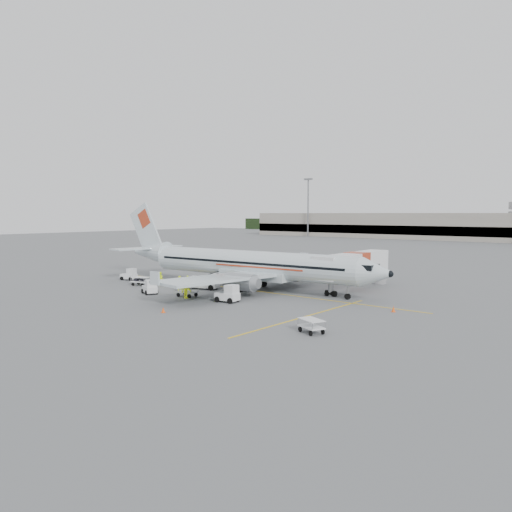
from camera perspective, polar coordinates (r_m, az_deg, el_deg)
The scene contains 22 objects.
ground at distance 58.24m, azimuth -1.26°, elevation -3.86°, with size 360.00×360.00×0.00m, color #56595B.
stripe_lead at distance 58.24m, azimuth -1.26°, elevation -3.85°, with size 44.00×0.20×0.01m, color yellow.
stripe_cross at distance 43.60m, azimuth 5.84°, elevation -6.85°, with size 0.20×20.00×0.01m, color yellow.
terminal_west at distance 190.16m, azimuth 15.54°, elevation 3.40°, with size 110.00×22.00×9.00m, color gray, non-canonical shape.
mast_west at distance 194.13m, azimuth 5.97°, elevation 5.50°, with size 3.20×1.20×22.00m, color slate, non-canonical shape.
aircraft at distance 58.16m, azimuth -0.62°, elevation 1.15°, with size 36.73×28.79×10.12m, color silver, non-canonical shape.
jet_bridge at distance 59.16m, azimuth 11.43°, elevation -1.69°, with size 3.11×16.59×4.36m, color silver, non-canonical shape.
belt_loader at distance 58.82m, azimuth -6.04°, elevation -2.49°, with size 4.90×1.84×2.66m, color silver, non-canonical shape.
tug_fore at distance 50.03m, azimuth -3.30°, elevation -4.28°, with size 2.30×1.32×1.78m, color silver, non-canonical shape.
tug_mid at distance 56.29m, azimuth -12.07°, elevation -3.44°, with size 2.08×1.19×1.61m, color silver, non-canonical shape.
tug_aft at distance 68.54m, azimuth -14.34°, elevation -2.03°, with size 2.03×1.16×1.57m, color silver, non-canonical shape.
cart_loaded_a at distance 60.39m, azimuth -6.40°, elevation -2.94°, with size 2.51×1.49×1.31m, color silver, non-canonical shape.
cart_loaded_b at distance 62.97m, azimuth -13.07°, elevation -2.82°, with size 2.09×1.24×1.09m, color silver, non-canonical shape.
cart_empty_a at distance 53.77m, azimuth -7.88°, elevation -4.03°, with size 2.16×1.27×1.12m, color silver, non-canonical shape.
cart_empty_b at distance 37.50m, azimuth 6.35°, elevation -7.96°, with size 2.04×1.21×1.07m, color silver, non-canonical shape.
cone_nose at distance 46.80m, azimuth 15.44°, elevation -5.84°, with size 0.35×0.35×0.57m, color #EA5112.
cone_port at distance 64.86m, azimuth 9.84°, elevation -2.78°, with size 0.34×0.34×0.56m, color #EA5112.
cone_stbd at distance 45.58m, azimuth -10.56°, elevation -6.05°, with size 0.34×0.34×0.55m, color #EA5112.
crew_a at distance 57.13m, azimuth -8.73°, elevation -3.17°, with size 0.66×0.43×1.81m, color #D7F413.
crew_b at distance 62.45m, azimuth -10.91°, elevation -2.57°, with size 0.83×0.64×1.70m, color #D7F413.
crew_c at distance 52.62m, azimuth -7.99°, elevation -3.79°, with size 1.24×0.71×1.92m, color #D7F413.
crew_d at distance 57.73m, azimuth -7.81°, elevation -3.10°, with size 1.03×0.43×1.75m, color #D7F413.
Camera 1 is at (37.70, -43.51, 8.86)m, focal length 35.00 mm.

